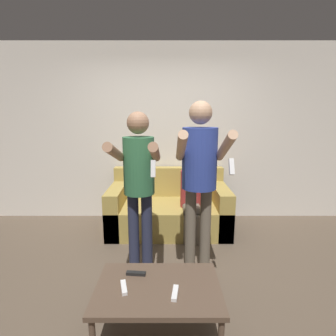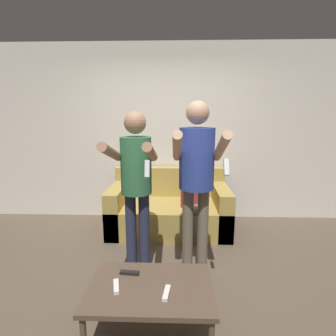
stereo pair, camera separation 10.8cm
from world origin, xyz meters
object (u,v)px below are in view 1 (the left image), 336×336
Objects in this scene: coffee_table at (157,292)px; remote_mid at (123,288)px; person_standing_left at (138,177)px; remote_near at (174,293)px; person_seated at (190,192)px; couch at (168,210)px; person_standing_right at (199,169)px; remote_far at (135,273)px.

coffee_table is 5.78× the size of remote_mid.
remote_mid is at bearing -172.75° from coffee_table.
remote_near is (0.33, -0.90, -0.59)m from person_standing_left.
person_seated is 7.36× the size of remote_near.
person_standing_left is 1.06m from coffee_table.
couch is at bearing 87.61° from coffee_table.
coffee_table is at bearing 143.12° from remote_near.
couch is 1.41m from person_standing_left.
person_standing_left is 0.60m from person_standing_right.
person_standing_right is 1.57× the size of person_seated.
person_standing_left is (-0.29, -1.15, 0.76)m from couch.
person_standing_right reaches higher than person_seated.
person_standing_right is at bearing -90.53° from person_seated.
couch is at bearing 82.05° from remote_far.
person_standing_left reaches higher than person_seated.
coffee_table is 0.25m from remote_mid.
person_seated is 1.78m from coffee_table.
coffee_table is 5.81× the size of remote_near.
person_standing_right is 1.25m from remote_mid.
coffee_table is 0.23m from remote_far.
remote_mid is at bearing 170.69° from remote_near.
person_standing_left is 1.87× the size of coffee_table.
remote_far is (-0.55, -0.69, -0.67)m from person_standing_right.
person_standing_right is 1.04m from person_seated.
person_standing_right reaches higher than remote_near.
person_standing_right reaches higher than couch.
couch is at bearing 80.85° from remote_mid.
remote_far is at bearing -109.34° from person_seated.
couch is 1.01× the size of person_standing_left.
person_standing_right reaches higher than person_standing_left.
person_standing_right reaches higher than remote_mid.
remote_far is (-0.29, 0.22, 0.00)m from remote_near.
person_standing_left reaches higher than couch.
person_standing_left is at bearing 93.32° from remote_far.
couch is 1.45m from person_standing_right.
person_seated is (0.60, 0.91, -0.43)m from person_standing_left.
person_standing_left is at bearing 110.16° from remote_near.
remote_near is 0.37m from remote_far.
person_standing_right reaches higher than remote_far.
couch is 10.93× the size of remote_near.
coffee_table is (-0.38, -0.82, -0.73)m from person_standing_right.
person_standing_right is at bearing 51.22° from remote_far.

